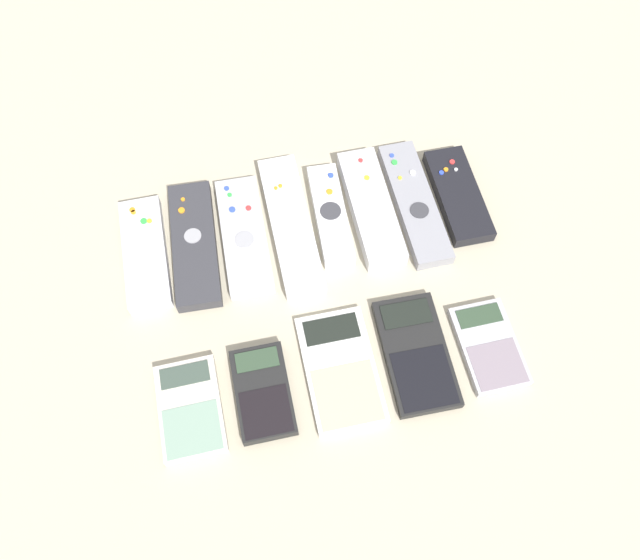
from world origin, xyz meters
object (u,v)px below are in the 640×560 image
Objects in this scene: remote_1 at (194,244)px; remote_3 at (291,224)px; remote_5 at (371,207)px; calculator_3 at (416,353)px; remote_2 at (244,236)px; calculator_0 at (190,408)px; calculator_2 at (337,370)px; remote_6 at (414,203)px; remote_0 at (145,253)px; remote_4 at (330,215)px; calculator_4 at (489,346)px; remote_7 at (458,195)px; calculator_1 at (263,392)px.

remote_1 is 0.88× the size of remote_3.
calculator_3 is (0.00, -0.22, -0.01)m from remote_5.
remote_2 is 0.24m from calculator_0.
calculator_2 is at bearing -85.95° from remote_3.
calculator_0 is 0.79× the size of calculator_2.
remote_5 is 0.36m from calculator_0.
remote_5 is at bearing 91.75° from calculator_3.
remote_2 is 0.28m from calculator_3.
remote_3 is 0.18m from remote_6.
remote_0 is at bearing 147.15° from calculator_3.
remote_5 is at bearing 3.84° from remote_1.
calculator_0 is at bearing -112.77° from remote_2.
remote_0 reaches higher than remote_6.
remote_1 is at bearing -175.12° from remote_4.
remote_4 is 0.22m from calculator_2.
calculator_2 is at bearing 2.57° from calculator_0.
calculator_4 is (0.03, -0.22, -0.00)m from remote_6.
remote_6 is 0.06m from remote_7.
calculator_4 is (0.21, -0.22, -0.00)m from remote_3.
remote_3 is 1.44× the size of calculator_2.
remote_2 is at bearing 179.92° from remote_6.
remote_4 is 0.23m from calculator_3.
remote_1 is 0.26m from calculator_2.
remote_7 reaches higher than remote_2.
calculator_1 is (-0.25, -0.22, -0.00)m from remote_6.
remote_3 is at bearing 132.09° from calculator_4.
remote_3 is 0.28m from calculator_0.
remote_5 is 0.06m from remote_6.
remote_1 is 0.19m from remote_4.
remote_4 is 0.32m from calculator_0.
remote_4 is 0.86× the size of remote_5.
remote_4 is 1.03× the size of remote_7.
remote_0 is 0.83× the size of remote_6.
calculator_0 is 0.28m from calculator_3.
calculator_3 is (-0.12, -0.21, -0.00)m from remote_7.
remote_7 is at bearing 43.74° from calculator_2.
remote_1 is 1.04× the size of remote_5.
calculator_0 and calculator_3 have the same top height.
calculator_3 is at bearing -72.05° from remote_4.
remote_0 is 0.20m from remote_3.
calculator_0 is at bearing -126.41° from remote_3.
remote_4 is 0.79× the size of remote_6.
calculator_1 is (-0.32, -0.22, -0.00)m from remote_7.
remote_5 reaches higher than remote_6.
calculator_4 is at bearing -82.50° from remote_6.
remote_4 reaches higher than remote_2.
calculator_2 is (0.15, -0.21, -0.00)m from remote_1.
remote_0 reaches higher than calculator_3.
remote_4 reaches higher than calculator_4.
calculator_1 is (-0.01, -0.22, -0.00)m from remote_2.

